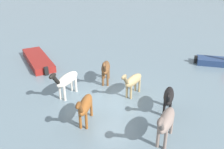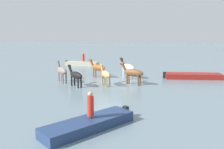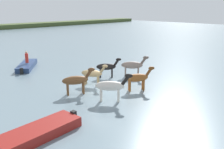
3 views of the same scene
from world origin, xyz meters
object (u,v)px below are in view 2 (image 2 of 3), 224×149
Objects in this scene: horse_mid_herd at (76,75)px; boat_launch_far at (82,64)px; horse_gray_outer at (62,71)px; person_spotter_bow at (83,57)px; horse_rear_stallion at (133,73)px; boat_motor_center at (193,77)px; horse_pinto_flank at (128,67)px; person_watcher_seated at (90,105)px; horse_dun_straggler at (105,74)px; horse_dark_mare at (98,68)px; boat_skiff_near at (90,125)px.

boat_launch_far is at bearing -34.08° from horse_mid_herd.
horse_gray_outer is 10.93m from person_spotter_bow.
person_spotter_bow is (7.54, -10.85, 0.09)m from horse_rear_stallion.
boat_motor_center is (-5.64, -3.59, -0.86)m from horse_rear_stallion.
horse_pinto_flank reaches higher than person_watcher_seated.
person_watcher_seated reaches higher than horse_mid_herd.
horse_mid_herd reaches higher than boat_motor_center.
horse_mid_herd is 5.87m from horse_pinto_flank.
person_spotter_bow is at bearing -73.09° from person_watcher_seated.
horse_rear_stallion is 1.95× the size of person_spotter_bow.
horse_gray_outer is 4.25m from horse_dun_straggler.
horse_gray_outer is at bearing 1.34° from horse_mid_herd.
horse_rear_stallion is 0.48× the size of boat_launch_far.
horse_dark_mare is at bearing -84.44° from horse_gray_outer.
horse_mid_herd reaches higher than boat_launch_far.
horse_gray_outer is at bearing 48.54° from horse_dun_straggler.
horse_mid_herd reaches higher than horse_dun_straggler.
horse_gray_outer reaches higher than person_watcher_seated.
boat_skiff_near is 3.77× the size of person_spotter_bow.
person_spotter_bow is at bearing -32.23° from horse_dark_mare.
boat_launch_far is 21.71m from person_watcher_seated.
boat_motor_center is at bearing -141.79° from horse_dark_mare.
boat_motor_center is 4.73× the size of person_watcher_seated.
boat_motor_center is at bearing -117.20° from person_watcher_seated.
horse_gray_outer is 3.85m from horse_dark_mare.
boat_skiff_near is at bearing 133.47° from horse_dark_mare.
horse_dun_straggler is at bearing 116.93° from horse_pinto_flank.
horse_rear_stallion is at bearing 176.71° from horse_dark_mare.
boat_launch_far is (1.34, -10.90, -0.89)m from horse_gray_outer.
horse_rear_stallion reaches higher than person_spotter_bow.
person_watcher_seated is at bearing 155.10° from horse_dun_straggler.
horse_dun_straggler is at bearing 114.43° from person_spotter_bow.
horse_rear_stallion is at bearing -151.40° from boat_motor_center.
horse_rear_stallion is 1.22× the size of horse_mid_herd.
horse_dark_mare is 9.02m from person_spotter_bow.
person_watcher_seated is at bearing 137.72° from horse_pinto_flank.
horse_dun_straggler is 9.06m from boat_motor_center.
horse_mid_herd is at bearing -67.69° from person_watcher_seated.
boat_motor_center is 15.07m from person_spotter_bow.
horse_pinto_flank is at bearing -54.47° from horse_dun_straggler.
horse_rear_stallion is (-6.43, -0.03, -0.02)m from horse_gray_outer.
horse_pinto_flank is at bearing -143.82° from boat_skiff_near.
boat_skiff_near is 21.83m from boat_launch_far.
boat_launch_far is at bearing 1.38° from horse_pinto_flank.
horse_gray_outer reaches higher than boat_motor_center.
person_watcher_seated is at bearing -65.51° from boat_launch_far.
person_watcher_seated is at bearing 168.67° from horse_gray_outer.
person_watcher_seated is (1.25, 9.82, 0.10)m from horse_rear_stallion.
horse_dun_straggler is at bearing -120.40° from horse_mid_herd.
person_spotter_bow is (-0.23, 0.02, 0.97)m from boat_launch_far.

